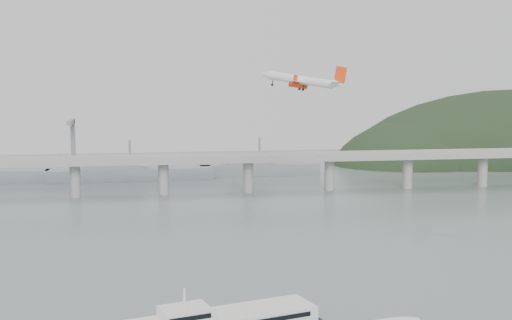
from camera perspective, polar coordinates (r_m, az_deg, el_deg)
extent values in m
plane|color=slate|center=(212.69, 2.54, -11.35)|extent=(900.00, 900.00, 0.00)
cube|color=gray|center=(402.74, -3.47, 0.02)|extent=(800.00, 22.00, 2.20)
cube|color=gray|center=(392.15, -3.30, 0.14)|extent=(800.00, 0.60, 1.80)
cube|color=gray|center=(412.91, -3.63, 0.45)|extent=(800.00, 0.60, 1.80)
cylinder|color=gray|center=(403.43, -14.83, -1.68)|extent=(6.00, 6.00, 21.00)
cylinder|color=gray|center=(401.95, -7.71, -1.55)|extent=(6.00, 6.00, 21.00)
cylinder|color=gray|center=(406.67, -0.65, -1.40)|extent=(6.00, 6.00, 21.00)
cylinder|color=gray|center=(417.36, 6.14, -1.24)|extent=(6.00, 6.00, 21.00)
cylinder|color=gray|center=(433.59, 12.51, -1.07)|extent=(6.00, 6.00, 21.00)
cylinder|color=gray|center=(454.76, 18.36, -0.90)|extent=(6.00, 6.00, 21.00)
ellipsoid|color=black|center=(567.19, 13.05, -1.53)|extent=(140.00, 110.00, 96.00)
cube|color=slate|center=(466.94, -10.44, -1.17)|extent=(110.55, 21.43, 8.00)
cube|color=slate|center=(466.26, -11.81, -0.22)|extent=(39.01, 16.73, 8.00)
cylinder|color=slate|center=(465.13, -10.48, 0.78)|extent=(1.60, 1.60, 14.00)
cube|color=slate|center=(484.00, 0.29, -0.80)|extent=(85.00, 13.60, 8.00)
cube|color=slate|center=(481.66, -0.70, 0.12)|extent=(29.75, 11.90, 8.00)
cylinder|color=slate|center=(482.24, 0.29, 1.09)|extent=(1.60, 1.60, 14.00)
cube|color=slate|center=(502.12, -14.99, 1.08)|extent=(3.00, 3.00, 40.00)
cube|color=slate|center=(490.89, -15.16, 3.06)|extent=(3.00, 28.00, 3.00)
cube|color=black|center=(172.82, -3.72, -12.53)|extent=(41.37, 11.84, 1.13)
cube|color=silver|center=(163.86, -5.98, -12.58)|extent=(13.02, 10.68, 2.94)
cube|color=black|center=(160.29, -5.49, -13.01)|extent=(9.82, 2.89, 1.13)
cylinder|color=silver|center=(162.72, -5.99, -11.38)|extent=(0.70, 0.70, 4.52)
cylinder|color=white|center=(311.45, 3.73, 6.69)|extent=(27.63, 20.10, 8.30)
cone|color=white|center=(316.94, 0.75, 7.15)|extent=(6.21, 5.90, 4.51)
cone|color=white|center=(306.72, 6.92, 6.27)|extent=(7.04, 6.21, 4.67)
cube|color=white|center=(311.13, 3.89, 6.46)|extent=(23.07, 34.54, 3.07)
cube|color=white|center=(307.00, 6.74, 6.45)|extent=(9.49, 12.97, 1.44)
cube|color=#FA3B11|center=(306.81, 7.05, 7.07)|extent=(5.41, 2.97, 7.68)
cylinder|color=#FA3B11|center=(317.29, 3.87, 6.18)|extent=(5.43, 4.74, 3.14)
cylinder|color=black|center=(317.95, 3.48, 6.24)|extent=(1.91, 2.41, 2.52)
cube|color=white|center=(317.29, 3.90, 6.37)|extent=(2.64, 1.63, 1.69)
cylinder|color=#FA3B11|center=(305.91, 3.23, 6.29)|extent=(5.43, 4.74, 3.14)
cylinder|color=black|center=(306.59, 2.83, 6.35)|extent=(1.91, 2.41, 2.52)
cube|color=white|center=(305.91, 3.26, 6.49)|extent=(2.64, 1.63, 1.69)
cylinder|color=black|center=(313.81, 3.97, 6.08)|extent=(0.92, 0.61, 2.64)
cylinder|color=black|center=(313.81, 3.94, 5.87)|extent=(1.41, 1.01, 1.37)
cylinder|color=black|center=(308.42, 3.68, 6.13)|extent=(0.92, 0.61, 2.64)
cylinder|color=black|center=(308.42, 3.64, 5.92)|extent=(1.41, 1.01, 1.37)
cylinder|color=black|center=(315.47, 1.40, 6.50)|extent=(0.92, 0.61, 2.64)
cylinder|color=black|center=(315.47, 1.36, 6.28)|extent=(1.41, 1.01, 1.37)
cube|color=#FA3B11|center=(328.21, 5.20, 6.45)|extent=(1.98, 1.13, 2.83)
cube|color=#FA3B11|center=(292.92, 3.30, 6.85)|extent=(1.98, 1.13, 2.83)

